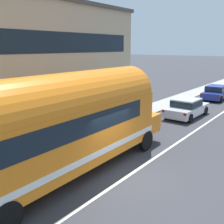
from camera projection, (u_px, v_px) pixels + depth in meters
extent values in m
plane|color=#38383D|center=(127.00, 177.00, 10.67)|extent=(300.00, 300.00, 0.00)
cube|color=silver|center=(217.00, 116.00, 19.95)|extent=(0.14, 80.00, 0.01)
cube|color=silver|center=(168.00, 109.00, 22.29)|extent=(0.12, 80.00, 0.01)
cube|color=#9E9B93|center=(146.00, 111.00, 21.30)|extent=(1.97, 90.00, 0.15)
cube|color=tan|center=(3.00, 66.00, 17.88)|extent=(9.63, 16.45, 7.60)
cube|color=black|center=(52.00, 104.00, 15.53)|extent=(0.08, 14.45, 1.20)
cube|color=black|center=(48.00, 42.00, 14.70)|extent=(0.08, 14.45, 1.20)
cube|color=orange|center=(62.00, 135.00, 10.24)|extent=(2.62, 9.78, 2.30)
cylinder|color=orange|center=(61.00, 106.00, 9.96)|extent=(2.57, 9.68, 2.45)
cube|color=orange|center=(137.00, 121.00, 14.71)|extent=(2.28, 1.33, 0.95)
cube|color=white|center=(63.00, 151.00, 10.39)|extent=(2.67, 9.82, 0.24)
cube|color=black|center=(55.00, 122.00, 9.86)|extent=(2.63, 7.98, 0.76)
cube|color=black|center=(131.00, 99.00, 13.93)|extent=(2.14, 0.13, 0.96)
cube|color=silver|center=(143.00, 121.00, 15.28)|extent=(0.90, 0.11, 0.56)
cylinder|color=black|center=(108.00, 132.00, 14.70)|extent=(0.27, 1.00, 1.00)
cylinder|color=black|center=(146.00, 140.00, 13.35)|extent=(0.27, 1.00, 1.00)
cylinder|color=black|center=(5.00, 218.00, 7.30)|extent=(0.27, 1.00, 1.00)
cube|color=silver|center=(187.00, 110.00, 19.77)|extent=(1.96, 4.34, 0.60)
cube|color=silver|center=(187.00, 102.00, 19.54)|extent=(1.69, 1.99, 0.55)
cube|color=black|center=(186.00, 103.00, 19.55)|extent=(1.76, 2.03, 0.43)
cube|color=red|center=(163.00, 111.00, 18.59)|extent=(0.20, 0.05, 0.14)
cube|color=red|center=(185.00, 115.00, 17.61)|extent=(0.20, 0.05, 0.14)
cylinder|color=black|center=(184.00, 107.00, 21.45)|extent=(0.22, 0.65, 0.64)
cylinder|color=black|center=(205.00, 111.00, 20.38)|extent=(0.22, 0.65, 0.64)
cylinder|color=black|center=(167.00, 114.00, 19.26)|extent=(0.22, 0.65, 0.64)
cylinder|color=black|center=(190.00, 118.00, 18.19)|extent=(0.22, 0.65, 0.64)
cube|color=navy|center=(216.00, 94.00, 26.43)|extent=(1.92, 4.45, 0.60)
cube|color=navy|center=(216.00, 88.00, 26.19)|extent=(1.64, 2.09, 0.55)
cube|color=black|center=(216.00, 89.00, 26.20)|extent=(1.70, 2.14, 0.43)
cube|color=red|center=(201.00, 95.00, 25.07)|extent=(0.20, 0.05, 0.14)
cube|color=red|center=(218.00, 96.00, 24.21)|extent=(0.20, 0.05, 0.14)
cylinder|color=black|center=(211.00, 93.00, 28.14)|extent=(0.22, 0.65, 0.64)
cylinder|color=black|center=(202.00, 97.00, 25.77)|extent=(0.22, 0.65, 0.64)
cylinder|color=black|center=(221.00, 99.00, 24.82)|extent=(0.22, 0.65, 0.64)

